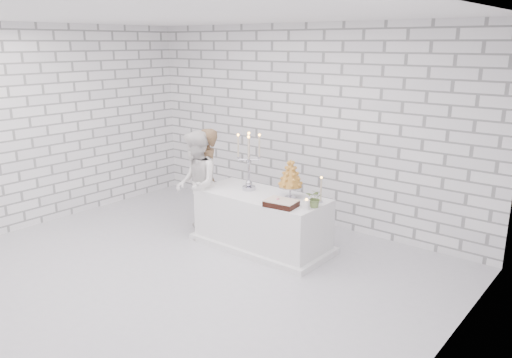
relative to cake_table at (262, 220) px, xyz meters
The scene contains 14 objects.
ground 1.26m from the cake_table, 101.13° to the right, with size 6.00×5.00×0.01m, color silver.
ceiling 2.89m from the cake_table, 101.13° to the right, with size 6.00×5.00×0.01m, color white.
wall_back 1.75m from the cake_table, 100.04° to the left, with size 6.00×0.01×3.00m, color white.
wall_left 3.62m from the cake_table, 159.88° to the right, with size 0.01×5.00×3.00m, color white.
wall_right 3.21m from the cake_table, 23.17° to the right, with size 0.01×5.00×3.00m, color white.
cake_table is the anchor object (origin of this frame).
groom 1.14m from the cake_table, behind, with size 0.55×0.36×1.52m, color brown.
bride 1.08m from the cake_table, 163.07° to the right, with size 0.75×0.58×1.54m, color white.
candelabra 0.82m from the cake_table, 169.73° to the left, with size 0.33×0.33×0.81m, color #AAA9B4, non-canonical shape.
croquembouche 0.75m from the cake_table, 15.18° to the left, with size 0.34×0.34×0.53m, color #AB742C, non-canonical shape.
chocolate_cake 0.70m from the cake_table, 26.59° to the right, with size 0.39×0.28×0.08m, color black.
pillar_candle 0.93m from the cake_table, 10.66° to the right, with size 0.08×0.08×0.12m, color white.
extra_taper 0.98m from the cake_table, 13.43° to the left, with size 0.06×0.06×0.32m, color beige.
flowers 0.98m from the cake_table, ahead, with size 0.21×0.18×0.24m, color #486A37.
Camera 1 is at (4.21, -3.84, 2.72)m, focal length 35.05 mm.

